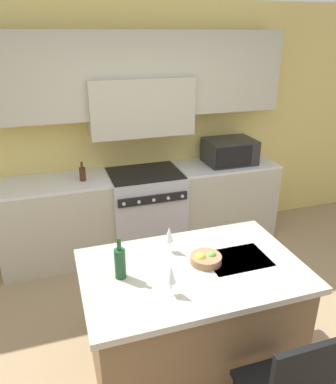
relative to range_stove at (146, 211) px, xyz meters
The scene contains 11 objects.
ground_plane 1.98m from the range_stove, 90.00° to the right, with size 10.00×10.00×0.00m, color #997F5B.
back_cabinetry 1.14m from the range_stove, 90.00° to the left, with size 10.00×0.46×2.70m.
back_counter 0.02m from the range_stove, 90.00° to the left, with size 3.17×0.62×0.94m.
range_stove is the anchor object (origin of this frame).
microwave 1.21m from the range_stove, ahead, with size 0.57×0.44×0.28m.
kitchen_island 1.79m from the range_stove, 94.09° to the right, with size 1.52×0.97×0.89m.
wine_bottle 1.92m from the range_stove, 109.58° to the right, with size 0.08×0.08×0.30m.
wine_glass_near 2.11m from the range_stove, 100.13° to the right, with size 0.06×0.06×0.20m.
wine_glass_far 1.65m from the range_stove, 98.03° to the right, with size 0.06×0.06×0.20m.
fruit_bowl 1.82m from the range_stove, 90.72° to the right, with size 0.22×0.22×0.09m.
oil_bottle_on_counter 0.87m from the range_stove, behind, with size 0.07×0.07×0.20m.
Camera 1 is at (-0.95, -1.86, 2.38)m, focal length 35.00 mm.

